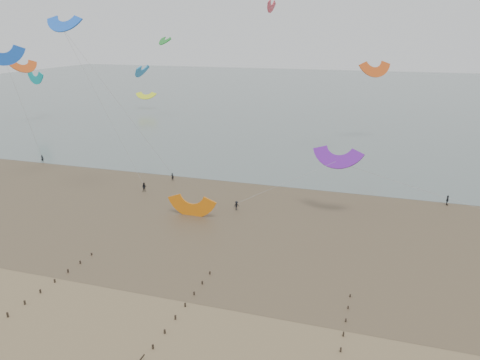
{
  "coord_description": "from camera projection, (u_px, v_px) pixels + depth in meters",
  "views": [
    {
      "loc": [
        24.28,
        -38.72,
        30.5
      ],
      "look_at": [
        3.05,
        28.0,
        8.0
      ],
      "focal_mm": 35.0,
      "sensor_mm": 36.0,
      "label": 1
    }
  ],
  "objects": [
    {
      "name": "ground",
      "position": [
        137.0,
        321.0,
        51.47
      ],
      "size": [
        500.0,
        500.0,
        0.0
      ],
      "primitive_type": "plane",
      "color": "brown",
      "rests_on": "ground"
    },
    {
      "name": "sea_and_shore",
      "position": [
        213.0,
        208.0,
        83.85
      ],
      "size": [
        500.0,
        665.0,
        0.03
      ],
      "color": "#475654",
      "rests_on": "ground"
    },
    {
      "name": "kitesurfers",
      "position": [
        391.0,
        199.0,
        85.69
      ],
      "size": [
        133.48,
        26.65,
        1.88
      ],
      "color": "black",
      "rests_on": "ground"
    },
    {
      "name": "kitesurfer_lead",
      "position": [
        173.0,
        177.0,
        99.2
      ],
      "size": [
        0.61,
        0.41,
        1.64
      ],
      "primitive_type": "imported",
      "rotation": [
        0.0,
        0.0,
        3.11
      ],
      "color": "black",
      "rests_on": "ground"
    },
    {
      "name": "kites_airborne",
      "position": [
        272.0,
        70.0,
        131.11
      ],
      "size": [
        253.71,
        111.93,
        39.5
      ],
      "color": "#04979D",
      "rests_on": "ground"
    },
    {
      "name": "grounded_kite",
      "position": [
        192.0,
        216.0,
        80.55
      ],
      "size": [
        7.47,
        5.88,
        4.05
      ],
      "primitive_type": null,
      "rotation": [
        1.54,
        0.0,
        -0.02
      ],
      "color": "orange",
      "rests_on": "ground"
    }
  ]
}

